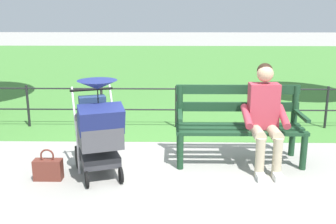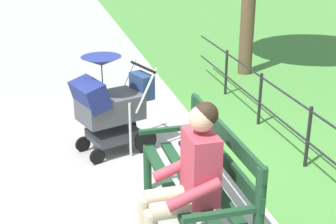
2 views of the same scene
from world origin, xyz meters
name	(u,v)px [view 1 (image 1 of 2)]	position (x,y,z in m)	size (l,w,h in m)	color
ground_plane	(176,162)	(0.00, 0.00, 0.00)	(60.00, 60.00, 0.00)	#9E9B93
grass_lawn	(176,67)	(0.00, -8.80, 0.00)	(40.00, 16.00, 0.01)	#478438
park_bench	(239,121)	(-0.79, -0.12, 0.53)	(1.60, 0.61, 0.96)	#193D23
person_on_bench	(265,114)	(-1.07, 0.11, 0.68)	(0.53, 0.74, 1.28)	tan
stroller	(98,127)	(0.90, 0.43, 0.59)	(0.75, 0.99, 1.15)	black
handbag	(48,169)	(1.48, 0.55, 0.13)	(0.32, 0.14, 0.37)	brown
park_fence	(193,103)	(-0.27, -1.57, 0.42)	(7.39, 0.04, 0.70)	black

